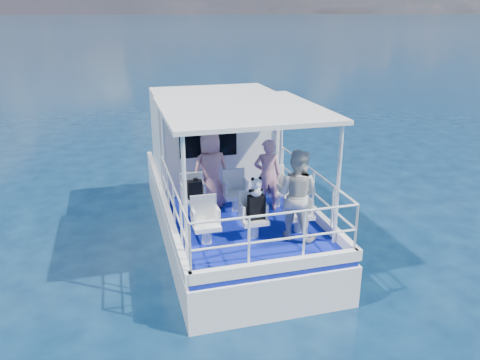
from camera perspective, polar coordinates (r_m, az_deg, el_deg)
name	(u,v)px	position (r m, az deg, el deg)	size (l,w,h in m)	color
ground	(239,252)	(10.20, -0.18, -8.75)	(2000.00, 2000.00, 0.00)	#071D38
hull	(227,232)	(11.06, -1.54, -6.36)	(3.00, 7.00, 1.60)	white
deck	(227,199)	(10.71, -1.59, -2.27)	(2.90, 6.90, 0.10)	#0A1695
cabin	(214,136)	(11.55, -3.19, 5.37)	(2.85, 2.00, 2.20)	white
canopy	(241,109)	(8.93, 0.14, 8.62)	(3.00, 3.20, 0.08)	white
canopy_posts	(242,167)	(9.18, 0.21, 1.56)	(2.77, 2.97, 2.20)	white
railings	(246,202)	(9.09, 0.76, -2.66)	(2.84, 3.59, 1.00)	white
seat_port_fwd	(194,206)	(9.73, -5.63, -3.19)	(0.48, 0.46, 0.38)	white
seat_center_fwd	(236,202)	(9.90, -0.49, -2.66)	(0.48, 0.46, 0.38)	white
seat_stbd_fwd	(276,198)	(10.15, 4.43, -2.14)	(0.48, 0.46, 0.38)	white
seat_port_aft	(207,233)	(8.56, -4.11, -6.47)	(0.48, 0.46, 0.38)	white
seat_center_aft	(254,227)	(8.76, 1.70, -5.80)	(0.48, 0.46, 0.38)	white
seat_stbd_aft	(299,222)	(9.04, 7.19, -5.10)	(0.48, 0.46, 0.38)	white
passenger_port_fwd	(211,170)	(9.88, -3.59, 1.20)	(0.62, 0.44, 1.65)	#D3888D
passenger_stbd_fwd	(267,175)	(9.72, 3.36, 0.57)	(0.57, 0.37, 1.55)	#C27D91
passenger_stbd_aft	(297,195)	(8.54, 6.91, -1.77)	(0.83, 0.65, 1.71)	silver
backpack_port	(195,190)	(9.55, -5.50, -1.18)	(0.29, 0.16, 0.38)	black
backpack_center	(256,207)	(8.57, 2.01, -3.33)	(0.30, 0.17, 0.45)	black
compact_camera	(196,179)	(9.48, -5.44, 0.06)	(0.09, 0.06, 0.06)	black
panda	(256,187)	(8.40, 1.99, -0.83)	(0.23, 0.20, 0.36)	white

